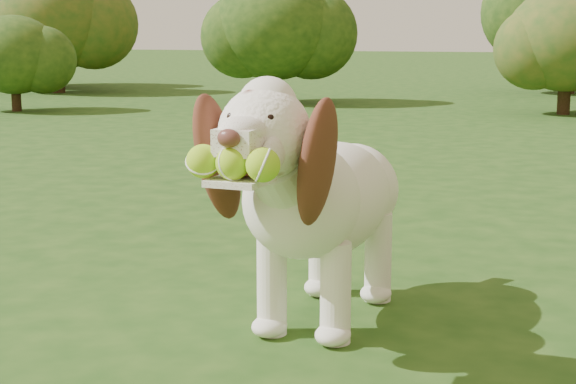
% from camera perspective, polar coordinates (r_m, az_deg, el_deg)
% --- Properties ---
extents(ground, '(80.00, 80.00, 0.00)m').
position_cam_1_polar(ground, '(2.81, -9.34, -10.27)').
color(ground, '#1B4012').
rests_on(ground, ground).
extents(dog, '(0.49, 1.32, 0.86)m').
position_cam_1_polar(dog, '(2.91, 1.96, -0.04)').
color(dog, white).
rests_on(dog, ground).
extents(shrub_a, '(1.14, 1.14, 1.18)m').
position_cam_1_polar(shrub_a, '(11.44, -17.30, 8.46)').
color(shrub_a, '#382314').
rests_on(shrub_a, ground).
extents(shrub_e, '(1.95, 1.95, 2.02)m').
position_cam_1_polar(shrub_e, '(14.71, -14.80, 10.85)').
color(shrub_e, '#382314').
rests_on(shrub_e, ground).
extents(shrub_b, '(1.70, 1.70, 1.76)m').
position_cam_1_polar(shrub_b, '(12.16, -0.87, 10.63)').
color(shrub_b, '#382314').
rests_on(shrub_b, ground).
extents(shrub_g, '(2.09, 2.09, 2.16)m').
position_cam_1_polar(shrub_g, '(16.46, -16.36, 10.98)').
color(shrub_g, '#382314').
rests_on(shrub_g, ground).
extents(shrub_i, '(2.38, 2.38, 2.46)m').
position_cam_1_polar(shrub_i, '(14.74, 17.87, 11.70)').
color(shrub_i, '#382314').
rests_on(shrub_i, ground).
extents(shrub_c, '(1.45, 1.45, 1.51)m').
position_cam_1_polar(shrub_c, '(11.01, 17.60, 9.40)').
color(shrub_c, '#382314').
rests_on(shrub_c, ground).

